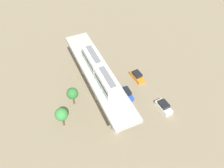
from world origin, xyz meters
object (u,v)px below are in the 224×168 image
object	(u,v)px
parked_car_orange	(137,76)
tree_near_viaduct	(61,114)
parked_car_blue	(126,94)
parked_car_white	(164,107)
tree_mid_lot	(72,94)
train	(100,71)

from	to	relation	value
parked_car_orange	tree_near_viaduct	bearing A→B (deg)	-168.99
parked_car_orange	parked_car_blue	size ratio (longest dim) A/B	1.02
parked_car_white	parked_car_blue	bearing A→B (deg)	126.61
parked_car_orange	tree_mid_lot	world-z (taller)	tree_mid_lot
tree_mid_lot	parked_car_white	bearing A→B (deg)	-28.47
train	parked_car_white	distance (m)	16.31
train	tree_mid_lot	bearing A→B (deg)	159.02
train	tree_near_viaduct	world-z (taller)	train
parked_car_white	tree_mid_lot	world-z (taller)	tree_mid_lot
tree_near_viaduct	tree_mid_lot	size ratio (longest dim) A/B	1.05
parked_car_orange	parked_car_white	size ratio (longest dim) A/B	1.01
tree_mid_lot	train	bearing A→B (deg)	-20.98
parked_car_white	tree_near_viaduct	world-z (taller)	tree_near_viaduct
parked_car_blue	tree_near_viaduct	distance (m)	15.62
train	tree_mid_lot	xyz separation A→B (m)	(-5.73, 2.20, -6.28)
parked_car_orange	tree_mid_lot	size ratio (longest dim) A/B	0.91
train	tree_mid_lot	size ratio (longest dim) A/B	2.85
tree_mid_lot	parked_car_orange	bearing A→B (deg)	4.27
parked_car_white	tree_mid_lot	xyz separation A→B (m)	(-17.29, 9.38, 2.70)
train	parked_car_blue	distance (m)	10.75
tree_mid_lot	tree_near_viaduct	bearing A→B (deg)	-129.40
train	tree_mid_lot	distance (m)	8.78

